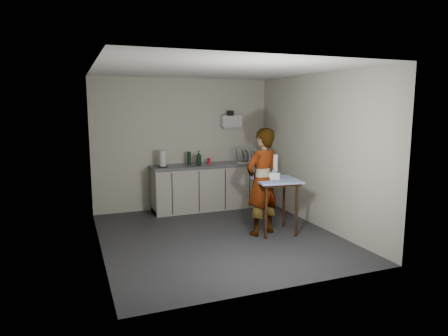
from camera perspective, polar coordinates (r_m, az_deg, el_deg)
name	(u,v)px	position (r m, az deg, el deg)	size (l,w,h in m)	color
ground	(219,236)	(6.48, -0.79, -9.71)	(4.00, 4.00, 0.00)	#2C2C31
wall_back	(184,144)	(8.07, -5.77, 3.42)	(3.60, 0.02, 2.60)	beige
wall_right	(316,151)	(7.01, 13.04, 2.39)	(0.02, 4.00, 2.60)	beige
wall_left	(98,162)	(5.81, -17.58, 0.89)	(0.02, 4.00, 2.60)	beige
ceiling	(218,70)	(6.16, -0.84, 13.81)	(3.60, 4.00, 0.01)	white
kitchen_counter	(208,188)	(8.04, -2.37, -2.86)	(2.24, 0.62, 0.91)	black
wall_shelf	(231,121)	(8.30, 1.02, 6.71)	(0.42, 0.18, 0.37)	silver
side_table	(276,186)	(6.51, 7.42, -2.58)	(0.77, 0.77, 0.90)	black
standing_man	(262,182)	(6.40, 5.47, -2.00)	(0.63, 0.41, 1.72)	#B2A593
soap_bottle	(199,158)	(7.83, -3.62, 1.46)	(0.11, 0.11, 0.29)	black
soda_can	(209,161)	(7.95, -2.15, 0.99)	(0.06, 0.06, 0.12)	red
dark_bottle	(189,158)	(7.89, -5.02, 1.41)	(0.08, 0.08, 0.26)	black
paper_towel	(163,159)	(7.66, -8.76, 1.27)	(0.18, 0.18, 0.32)	black
dish_rack	(244,159)	(8.26, 2.86, 1.35)	(0.44, 0.33, 0.31)	silver
bakery_box	(270,173)	(6.54, 6.65, -0.73)	(0.34, 0.35, 0.38)	silver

